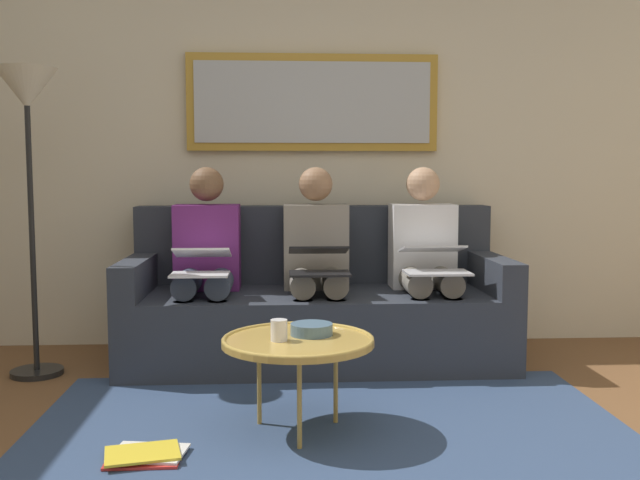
% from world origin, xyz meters
% --- Properties ---
extents(wall_rear, '(6.00, 0.12, 2.60)m').
position_xyz_m(wall_rear, '(0.00, -2.60, 1.30)').
color(wall_rear, beige).
rests_on(wall_rear, ground_plane).
extents(area_rug, '(2.60, 1.80, 0.01)m').
position_xyz_m(area_rug, '(0.00, -0.85, 0.00)').
color(area_rug, '#33476B').
rests_on(area_rug, ground_plane).
extents(couch, '(2.20, 0.90, 0.90)m').
position_xyz_m(couch, '(0.00, -2.12, 0.31)').
color(couch, '#2D333D').
rests_on(couch, ground_plane).
extents(framed_mirror, '(1.59, 0.05, 0.61)m').
position_xyz_m(framed_mirror, '(0.00, -2.51, 1.55)').
color(framed_mirror, '#B7892D').
extents(coffee_table, '(0.65, 0.65, 0.41)m').
position_xyz_m(coffee_table, '(0.14, -0.90, 0.39)').
color(coffee_table, tan).
rests_on(coffee_table, ground_plane).
extents(cup, '(0.07, 0.07, 0.09)m').
position_xyz_m(cup, '(0.22, -0.87, 0.45)').
color(cup, silver).
rests_on(cup, coffee_table).
extents(bowl, '(0.18, 0.18, 0.05)m').
position_xyz_m(bowl, '(0.08, -0.97, 0.43)').
color(bowl, slate).
rests_on(bowl, coffee_table).
extents(person_left, '(0.38, 0.58, 1.14)m').
position_xyz_m(person_left, '(-0.64, -2.05, 0.61)').
color(person_left, silver).
rests_on(person_left, couch).
extents(laptop_silver, '(0.35, 0.36, 0.15)m').
position_xyz_m(laptop_silver, '(-0.64, -1.81, 0.63)').
color(laptop_silver, silver).
extents(person_middle, '(0.38, 0.58, 1.14)m').
position_xyz_m(person_middle, '(0.00, -2.05, 0.61)').
color(person_middle, gray).
rests_on(person_middle, couch).
extents(laptop_black, '(0.33, 0.35, 0.15)m').
position_xyz_m(laptop_black, '(0.00, -1.81, 0.63)').
color(laptop_black, black).
extents(person_right, '(0.38, 0.58, 1.14)m').
position_xyz_m(person_right, '(0.64, -2.05, 0.61)').
color(person_right, '#66236B').
rests_on(person_right, couch).
extents(laptop_white, '(0.31, 0.33, 0.14)m').
position_xyz_m(laptop_white, '(0.64, -1.80, 0.62)').
color(laptop_white, white).
extents(magazine_stack, '(0.33, 0.27, 0.03)m').
position_xyz_m(magazine_stack, '(0.74, -0.63, 0.02)').
color(magazine_stack, red).
rests_on(magazine_stack, ground_plane).
extents(standing_lamp, '(0.32, 0.32, 1.66)m').
position_xyz_m(standing_lamp, '(1.55, -1.85, 1.37)').
color(standing_lamp, black).
rests_on(standing_lamp, ground_plane).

